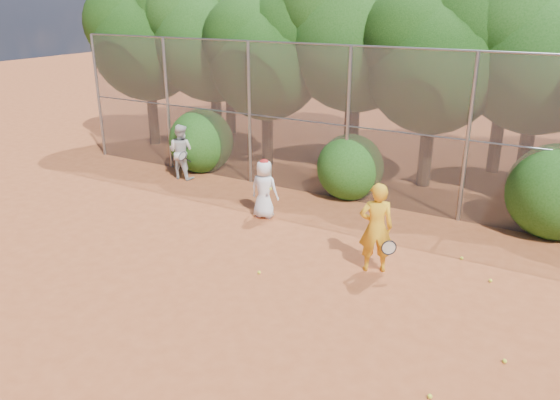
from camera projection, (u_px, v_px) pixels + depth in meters
The scene contains 22 objects.
ground at pixel (258, 314), 9.36m from camera, with size 80.00×80.00×0.00m, color #9E4923.
fence_back at pixel (380, 128), 13.58m from camera, with size 20.05×0.09×4.03m.
tree_0 at pixel (148, 33), 18.92m from camera, with size 4.38×3.81×6.00m.
tree_1 at pixel (215, 28), 18.08m from camera, with size 4.64×4.03×6.35m.
tree_2 at pixel (269, 51), 16.55m from camera, with size 3.99×3.47×5.47m.
tree_3 at pixel (360, 23), 15.92m from camera, with size 4.89×4.26×6.70m.
tree_4 at pixel (438, 51), 14.49m from camera, with size 4.19×3.64×5.73m.
tree_5 at pixel (546, 42), 13.87m from camera, with size 4.51×3.92×6.17m.
tree_9 at pixel (230, 19), 20.36m from camera, with size 4.83×4.20×6.62m.
tree_10 at pixel (357, 13), 18.09m from camera, with size 5.15×4.48×7.06m.
tree_11 at pixel (514, 32), 15.60m from camera, with size 4.64×4.03×6.35m.
bush_0 at pixel (201, 138), 16.93m from camera, with size 2.00×2.00×2.00m, color #1B4A12.
bush_1 at pixel (350, 164), 14.63m from camera, with size 1.80×1.80×1.80m, color #1B4A12.
bush_2 at pixel (557, 187), 12.23m from camera, with size 2.20×2.20×2.20m, color #1B4A12.
player_yellow at pixel (376, 228), 10.56m from camera, with size 0.88×0.70×1.83m.
player_teen at pixel (264, 189), 13.25m from camera, with size 0.74×0.51×1.48m.
player_white at pixel (181, 152), 16.13m from camera, with size 0.89×0.78×1.64m.
ball_0 at pixel (491, 281), 10.39m from camera, with size 0.07×0.07×0.07m, color yellow.
ball_1 at pixel (430, 396), 7.38m from camera, with size 0.07×0.07×0.07m, color yellow.
ball_2 at pixel (505, 361), 8.09m from camera, with size 0.07×0.07×0.07m, color yellow.
ball_3 at pixel (259, 272), 10.70m from camera, with size 0.07×0.07×0.07m, color yellow.
ball_4 at pixel (462, 258), 11.29m from camera, with size 0.07×0.07×0.07m, color yellow.
Camera 1 is at (4.34, -6.83, 5.10)m, focal length 35.00 mm.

